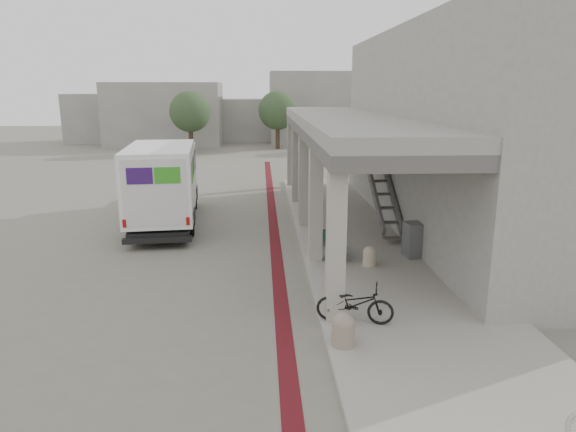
{
  "coord_description": "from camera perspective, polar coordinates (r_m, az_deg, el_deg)",
  "views": [
    {
      "loc": [
        0.57,
        -13.61,
        4.91
      ],
      "look_at": [
        1.28,
        -0.25,
        1.6
      ],
      "focal_mm": 32.0,
      "sensor_mm": 36.0,
      "label": 1
    }
  ],
  "objects": [
    {
      "name": "bollard_far",
      "position": [
        14.51,
        9.06,
        -4.38
      ],
      "size": [
        0.38,
        0.38,
        0.57
      ],
      "color": "tan",
      "rests_on": "sidewalk"
    },
    {
      "name": "fedex_truck",
      "position": [
        19.57,
        -13.63,
        3.75
      ],
      "size": [
        2.82,
        7.19,
        2.99
      ],
      "rotation": [
        0.0,
        0.0,
        0.1
      ],
      "color": "black",
      "rests_on": "ground"
    },
    {
      "name": "sidewalk",
      "position": [
        14.85,
        10.55,
        -5.41
      ],
      "size": [
        4.4,
        28.0,
        0.12
      ],
      "primitive_type": "cube",
      "color": "gray",
      "rests_on": "ground"
    },
    {
      "name": "bicycle_black",
      "position": [
        10.99,
        7.44,
        -9.61
      ],
      "size": [
        1.71,
        0.93,
        0.85
      ],
      "primitive_type": "imported",
      "rotation": [
        0.0,
        0.0,
        1.33
      ],
      "color": "black",
      "rests_on": "sidewalk"
    },
    {
      "name": "tree_mid",
      "position": [
        43.67,
        -1.17,
        11.62
      ],
      "size": [
        3.2,
        3.2,
        4.8
      ],
      "color": "#38281C",
      "rests_on": "ground"
    },
    {
      "name": "bench",
      "position": [
        15.39,
        4.69,
        -2.96
      ],
      "size": [
        0.73,
        2.07,
        0.48
      ],
      "rotation": [
        0.0,
        0.0,
        0.14
      ],
      "color": "slate",
      "rests_on": "sidewalk"
    },
    {
      "name": "distant_backdrop",
      "position": [
        49.66,
        -7.1,
        11.24
      ],
      "size": [
        28.0,
        10.0,
        6.5
      ],
      "color": "gray",
      "rests_on": "ground"
    },
    {
      "name": "bike_lane_stripe",
      "position": [
        16.37,
        -1.38,
        -3.55
      ],
      "size": [
        0.35,
        40.0,
        0.01
      ],
      "primitive_type": "cube",
      "color": "#511015",
      "rests_on": "ground"
    },
    {
      "name": "bollard_near",
      "position": [
        10.09,
        6.15,
        -12.38
      ],
      "size": [
        0.45,
        0.45,
        0.67
      ],
      "color": "gray",
      "rests_on": "sidewalk"
    },
    {
      "name": "utility_cabinet",
      "position": [
        15.49,
        13.73,
        -2.57
      ],
      "size": [
        0.53,
        0.66,
        1.01
      ],
      "primitive_type": "cube",
      "rotation": [
        0.0,
        0.0,
        0.13
      ],
      "color": "slate",
      "rests_on": "sidewalk"
    },
    {
      "name": "tree_left",
      "position": [
        42.02,
        -10.85,
        11.29
      ],
      "size": [
        3.2,
        3.2,
        4.8
      ],
      "color": "#38281C",
      "rests_on": "ground"
    },
    {
      "name": "tree_right",
      "position": [
        43.68,
        9.64,
        11.43
      ],
      "size": [
        3.2,
        3.2,
        4.8
      ],
      "color": "#38281C",
      "rests_on": "ground"
    },
    {
      "name": "transit_building",
      "position": [
        19.22,
        16.19,
        8.85
      ],
      "size": [
        7.6,
        17.0,
        7.0
      ],
      "color": "gray",
      "rests_on": "ground"
    },
    {
      "name": "ground",
      "position": [
        14.48,
        -5.13,
        -5.98
      ],
      "size": [
        120.0,
        120.0,
        0.0
      ],
      "primitive_type": "plane",
      "color": "#6A675B",
      "rests_on": "ground"
    }
  ]
}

